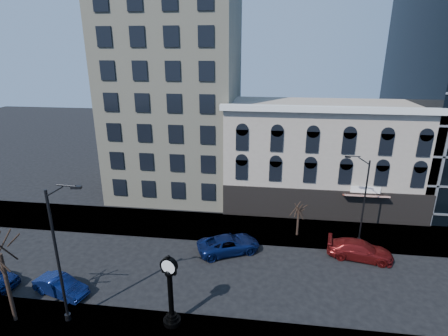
# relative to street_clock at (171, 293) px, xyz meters

# --- Properties ---
(ground) EXTENTS (160.00, 160.00, 0.00)m
(ground) POSITION_rel_street_clock_xyz_m (0.26, 6.00, -2.53)
(ground) COLOR black
(ground) RESTS_ON ground
(sidewalk_far) EXTENTS (160.00, 6.00, 0.12)m
(sidewalk_far) POSITION_rel_street_clock_xyz_m (0.26, 14.00, -2.47)
(sidewalk_far) COLOR gray
(sidewalk_far) RESTS_ON ground
(cream_tower) EXTENTS (15.90, 15.40, 42.50)m
(cream_tower) POSITION_rel_street_clock_xyz_m (-5.85, 24.88, 16.79)
(cream_tower) COLOR #B9B094
(cream_tower) RESTS_ON ground
(victorian_row) EXTENTS (22.60, 11.19, 12.50)m
(victorian_row) POSITION_rel_street_clock_xyz_m (12.26, 21.89, 3.46)
(victorian_row) COLOR #AFA090
(victorian_row) RESTS_ON ground
(street_clock) EXTENTS (1.21, 1.21, 5.34)m
(street_clock) POSITION_rel_street_clock_xyz_m (0.00, 0.00, 0.00)
(street_clock) COLOR black
(street_clock) RESTS_ON sidewalk_near
(street_lamp_near) EXTENTS (2.65, 0.60, 10.25)m
(street_lamp_near) POSITION_rel_street_clock_xyz_m (-6.46, -0.54, 5.32)
(street_lamp_near) COLOR black
(street_lamp_near) RESTS_ON sidewalk_near
(street_lamp_far) EXTENTS (2.24, 0.69, 8.74)m
(street_lamp_far) POSITION_rel_street_clock_xyz_m (14.46, 12.79, 4.18)
(street_lamp_far) COLOR black
(street_lamp_far) RESTS_ON sidewalk_far
(bare_tree_far) EXTENTS (2.40, 2.40, 4.11)m
(bare_tree_far) POSITION_rel_street_clock_xyz_m (9.24, 13.23, 0.68)
(bare_tree_far) COLOR #332319
(bare_tree_far) RESTS_ON sidewalk_far
(car_near_b) EXTENTS (4.60, 2.62, 1.43)m
(car_near_b) POSITION_rel_street_clock_xyz_m (-9.24, 1.93, -1.82)
(car_near_b) COLOR #0C194C
(car_near_b) RESTS_ON ground
(car_far_a) EXTENTS (6.31, 4.80, 1.59)m
(car_far_a) POSITION_rel_street_clock_xyz_m (2.78, 9.43, -1.74)
(car_far_a) COLOR #0C194C
(car_far_a) RESTS_ON ground
(car_far_b) EXTENTS (5.93, 3.22, 1.63)m
(car_far_b) POSITION_rel_street_clock_xyz_m (14.51, 9.96, -1.72)
(car_far_b) COLOR maroon
(car_far_b) RESTS_ON ground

